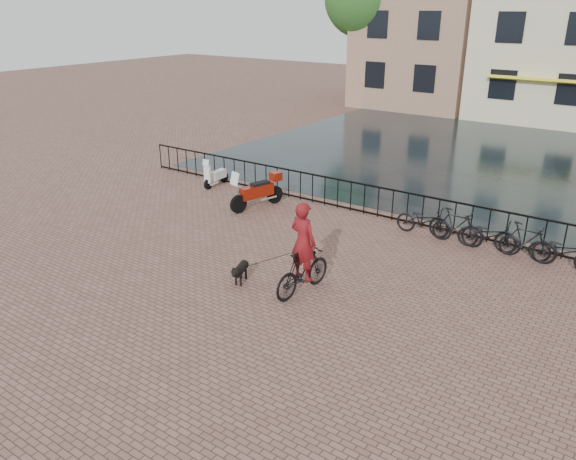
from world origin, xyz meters
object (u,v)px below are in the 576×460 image
Objects in this scene: motorcycle at (257,188)px; scooter at (216,171)px; dog at (241,272)px; cyclist at (303,254)px.

motorcycle reaches higher than scooter.
dog is 8.04m from scooter.
scooter is (-5.81, 5.56, 0.30)m from dog.
dog is at bearing -47.97° from scooter.
motorcycle is at bearing 103.87° from dog.
scooter is (-2.78, 1.06, -0.13)m from motorcycle.
motorcycle is 1.61× the size of scooter.
cyclist is at bearing -4.53° from dog.
motorcycle is (-3.02, 4.50, 0.43)m from dog.
motorcycle is at bearing -35.17° from cyclist.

